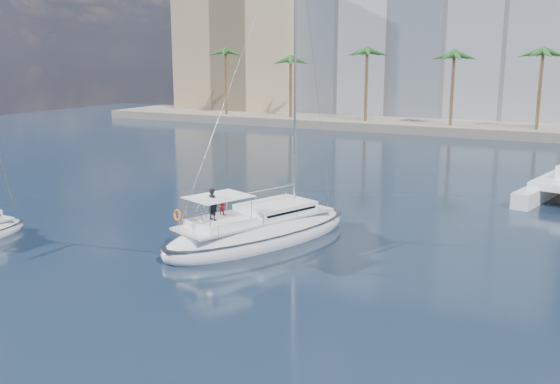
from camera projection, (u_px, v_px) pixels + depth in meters
The scene contains 8 objects.
ground at pixel (289, 267), 30.60m from camera, with size 160.00×160.00×0.00m, color black.
quay at pixel (491, 129), 83.45m from camera, with size 120.00×14.00×1.20m, color gray.
building_modern at pixel (429, 30), 96.36m from camera, with size 42.00×16.00×28.00m, color silver.
building_tan_left at pixel (249, 51), 106.94m from camera, with size 22.00×14.00×22.00m, color tan.
palm_left at pixel (255, 55), 93.09m from camera, with size 3.60×3.60×12.30m.
palm_centre at pixel (492, 55), 77.90m from camera, with size 3.60×3.60×12.30m.
main_sloop at pixel (260, 232), 34.71m from camera, with size 8.28×13.28×18.81m.
seagull at pixel (176, 244), 33.07m from camera, with size 1.07×0.46×0.20m.
Camera 1 is at (12.93, -26.07, 10.17)m, focal length 40.00 mm.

